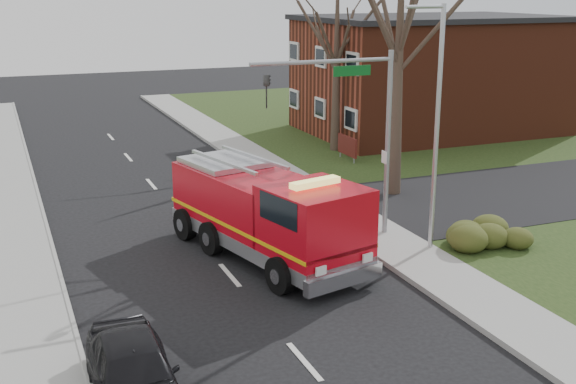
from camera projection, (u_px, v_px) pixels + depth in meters
name	position (u px, v px, depth m)	size (l,w,h in m)	color
ground	(230.00, 275.00, 23.11)	(120.00, 120.00, 0.00)	black
sidewalk_right	(398.00, 248.00, 25.34)	(2.40, 80.00, 0.15)	#9B9B95
sidewalk_left	(25.00, 304.00, 20.83)	(2.40, 80.00, 0.15)	#9B9B95
brick_building	(430.00, 74.00, 45.05)	(15.40, 10.40, 7.25)	maroon
health_center_sign	(347.00, 146.00, 37.82)	(0.12, 2.00, 1.40)	#521713
hedge_corner	(482.00, 233.00, 25.33)	(2.80, 2.00, 0.90)	#353C15
bare_tree_near	(400.00, 24.00, 29.89)	(6.00, 6.00, 12.00)	#3C2C23
bare_tree_far	(337.00, 34.00, 38.70)	(5.25, 5.25, 10.50)	#3C2C23
traffic_signal_mast	(357.00, 112.00, 25.05)	(5.29, 0.18, 6.80)	gray
streetlight_pole	(436.00, 123.00, 24.02)	(1.48, 0.16, 8.40)	#B7BABF
fire_engine	(267.00, 216.00, 24.21)	(4.72, 8.65, 3.31)	red
parked_car_maroon	(134.00, 373.00, 15.77)	(1.81, 4.51, 1.54)	black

